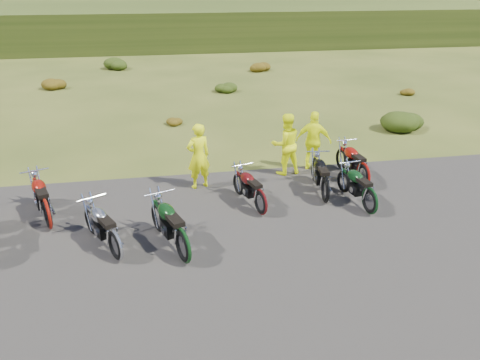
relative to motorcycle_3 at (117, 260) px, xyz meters
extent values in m
plane|color=#384416|center=(1.97, 0.29, 0.00)|extent=(300.00, 300.00, 0.00)
cube|color=black|center=(1.97, -1.71, 0.00)|extent=(20.00, 12.00, 0.04)
cube|color=#2E3D14|center=(1.97, 110.29, 0.00)|extent=(300.00, 90.00, 9.17)
ellipsoid|color=#61390C|center=(-4.23, 16.89, 0.38)|extent=(1.30, 1.30, 0.77)
ellipsoid|color=black|center=(-1.33, 22.19, 0.46)|extent=(1.56, 1.56, 0.92)
ellipsoid|color=#61390C|center=(1.57, 9.49, 0.23)|extent=(0.77, 0.77, 0.45)
ellipsoid|color=black|center=(4.47, 14.79, 0.31)|extent=(1.03, 1.03, 0.61)
ellipsoid|color=#61390C|center=(7.37, 20.09, 0.38)|extent=(1.30, 1.30, 0.77)
ellipsoid|color=black|center=(10.27, 7.39, 0.46)|extent=(1.56, 1.56, 0.92)
ellipsoid|color=#61390C|center=(13.17, 12.69, 0.23)|extent=(0.77, 0.77, 0.45)
imported|color=#E8F20C|center=(2.04, 3.33, 0.91)|extent=(0.77, 0.63, 1.83)
imported|color=#E8F20C|center=(4.63, 3.89, 0.91)|extent=(0.98, 0.82, 1.82)
imported|color=#E8F20C|center=(5.54, 4.07, 0.89)|extent=(1.13, 0.86, 1.78)
camera|label=1|loc=(1.07, -8.54, 5.41)|focal=35.00mm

